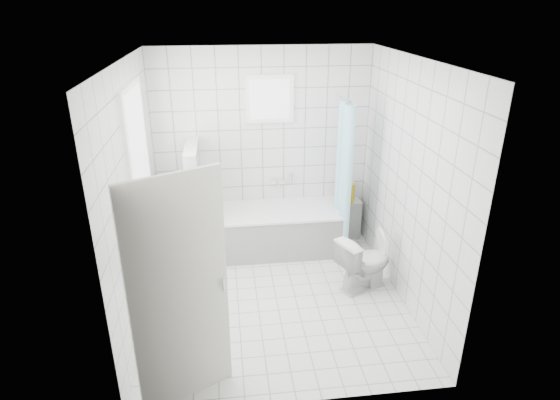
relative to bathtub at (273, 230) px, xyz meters
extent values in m
plane|color=white|center=(-0.09, -1.12, -0.29)|extent=(3.00, 3.00, 0.00)
plane|color=white|center=(-0.09, -1.12, 2.31)|extent=(3.00, 3.00, 0.00)
cube|color=white|center=(-0.09, 0.38, 1.01)|extent=(2.80, 0.02, 2.60)
cube|color=white|center=(-0.09, -2.62, 1.01)|extent=(2.80, 0.02, 2.60)
cube|color=white|center=(-1.49, -1.12, 1.01)|extent=(0.02, 3.00, 2.60)
cube|color=white|center=(1.31, -1.12, 1.01)|extent=(0.02, 3.00, 2.60)
cube|color=white|center=(-1.45, -0.82, 1.31)|extent=(0.01, 0.90, 1.40)
cube|color=white|center=(0.01, 0.33, 1.66)|extent=(0.50, 0.01, 0.50)
cube|color=white|center=(-1.40, -0.82, 0.57)|extent=(0.18, 1.02, 0.08)
cube|color=silver|center=(-0.99, -2.42, 0.71)|extent=(0.73, 0.40, 2.00)
cube|color=white|center=(0.00, 0.00, -0.02)|extent=(1.82, 0.75, 0.55)
cube|color=white|center=(0.00, 0.00, 0.27)|extent=(1.84, 0.77, 0.03)
cube|color=white|center=(-0.98, -0.05, 0.46)|extent=(0.15, 0.85, 1.50)
cube|color=white|center=(1.04, 0.25, -0.02)|extent=(0.40, 0.24, 0.55)
imported|color=white|center=(0.94, -1.03, 0.04)|extent=(0.74, 0.59, 0.66)
cylinder|color=silver|center=(0.86, -0.02, 1.71)|extent=(0.02, 0.80, 0.02)
cube|color=silver|center=(0.10, 0.33, 0.56)|extent=(0.18, 0.06, 0.06)
imported|color=#B15887|center=(-1.39, -0.50, 0.72)|extent=(0.10, 0.11, 0.21)
imported|color=#33A6E9|center=(-1.39, -1.02, 0.70)|extent=(0.11, 0.11, 0.18)
imported|color=#DB55B7|center=(-1.39, -1.17, 0.76)|extent=(0.17, 0.17, 0.31)
imported|color=white|center=(-1.39, -0.70, 0.77)|extent=(0.14, 0.15, 0.31)
imported|color=silver|center=(-1.39, -0.83, 0.70)|extent=(0.19, 0.19, 0.18)
cylinder|color=gold|center=(1.10, 0.17, 0.40)|extent=(0.06, 0.06, 0.27)
cylinder|color=#1738BC|center=(1.10, 0.29, 0.40)|extent=(0.06, 0.06, 0.28)
cylinder|color=#178F1F|center=(0.99, 0.16, 0.37)|extent=(0.06, 0.06, 0.23)
cylinder|color=red|center=(1.01, 0.29, 0.37)|extent=(0.06, 0.06, 0.23)
camera|label=1|loc=(-0.59, -5.51, 2.80)|focal=30.00mm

